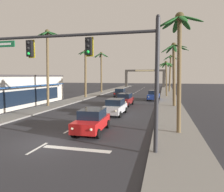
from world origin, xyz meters
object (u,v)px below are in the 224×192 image
Objects in this scene: palm_left_second at (48,52)px; sedan_fifth_in_queue at (125,99)px; sedan_parked_nearest_kerb at (154,95)px; palm_right_farthest at (170,67)px; sedan_lead_at_stop_bar at (92,120)px; traffic_signal_mast at (91,58)px; palm_left_third at (86,67)px; sedan_third_in_queue at (115,107)px; palm_right_second at (174,61)px; town_gateway_arch at (145,76)px; storefront_strip_left at (7,91)px; palm_right_third at (166,69)px; palm_left_farthest at (101,65)px; sedan_oncoming_far at (120,93)px; palm_right_nearest at (179,44)px.

sedan_fifth_in_queue is at bearing 20.37° from palm_left_second.
palm_right_farthest is at bearing 81.28° from sedan_parked_nearest_kerb.
sedan_lead_at_stop_bar is at bearing -47.38° from palm_left_second.
palm_left_third reaches higher than traffic_signal_mast.
sedan_third_in_queue is 0.99× the size of sedan_fifth_in_queue.
sedan_lead_at_stop_bar is 16.73m from palm_right_second.
traffic_signal_mast is 65.96m from town_gateway_arch.
storefront_strip_left reaches higher than sedan_third_in_queue.
palm_left_second is (-11.06, 14.17, 2.17)m from traffic_signal_mast.
sedan_parked_nearest_kerb is at bearing -106.59° from palm_right_third.
town_gateway_arch is (8.03, 51.71, -3.04)m from palm_left_second.
storefront_strip_left is at bearing 142.07° from traffic_signal_mast.
sedan_parked_nearest_kerb is (2.18, 25.22, -4.20)m from traffic_signal_mast.
sedan_fifth_in_queue is 0.45× the size of palm_left_farthest.
sedan_oncoming_far is 0.22× the size of storefront_strip_left.
palm_left_farthest is 1.04× the size of palm_right_farthest.
sedan_lead_at_stop_bar is 22.03m from sedan_parked_nearest_kerb.
palm_right_second is (6.23, 14.65, 5.15)m from sedan_lead_at_stop_bar.
palm_right_third is 28.24m from storefront_strip_left.
palm_left_second reaches higher than palm_left_farthest.
sedan_lead_at_stop_bar is at bearing -89.10° from sedan_fifth_in_queue.
storefront_strip_left reaches higher than sedan_oncoming_far.
sedan_third_in_queue is 10.99m from palm_right_second.
palm_right_third reaches higher than sedan_fifth_in_queue.
palm_left_farthest reaches higher than sedan_oncoming_far.
sedan_third_in_queue is at bearing -129.41° from palm_right_second.
sedan_lead_at_stop_bar is (-1.20, 3.45, -4.20)m from traffic_signal_mast.
palm_right_second reaches higher than palm_right_nearest.
palm_left_farthest is 17.88m from palm_right_farthest.
town_gateway_arch is (-7.83, 61.54, -2.05)m from palm_right_nearest.
traffic_signal_mast is at bearing -73.93° from palm_left_farthest.
traffic_signal_mast is at bearing -52.03° from palm_left_second.
sedan_third_in_queue is 0.47× the size of palm_right_farthest.
sedan_third_in_queue is 30.33m from palm_left_farthest.
palm_left_farthest reaches higher than traffic_signal_mast.
sedan_lead_at_stop_bar is 0.45× the size of palm_left_farthest.
sedan_oncoming_far is 27.16m from palm_right_nearest.
town_gateway_arch reaches higher than sedan_third_in_queue.
palm_left_second reaches higher than sedan_oncoming_far.
sedan_parked_nearest_kerb is 0.50× the size of palm_left_third.
palm_left_farthest reaches higher than palm_right_farthest.
palm_right_farthest is (1.14, 13.75, 0.97)m from palm_right_third.
palm_right_second is 0.88× the size of palm_right_farthest.
sedan_fifth_in_queue is at bearing -115.72° from sedan_parked_nearest_kerb.
palm_left_farthest reaches higher than sedan_parked_nearest_kerb.
storefront_strip_left is (-14.81, -5.10, 1.28)m from sedan_fifth_in_queue.
town_gateway_arch is at bearing 91.92° from sedan_fifth_in_queue.
palm_right_nearest is at bearing -82.75° from town_gateway_arch.
palm_right_third is (14.66, 5.52, -0.34)m from palm_left_third.
palm_right_third is 34.76m from town_gateway_arch.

